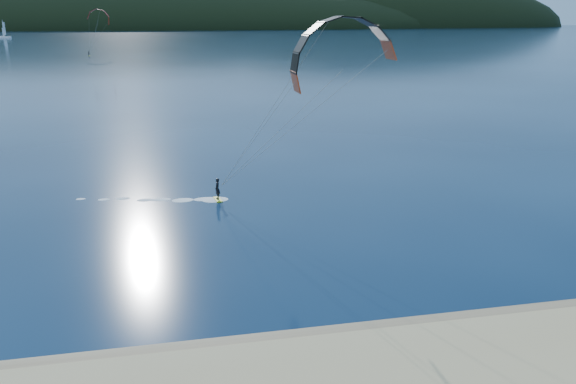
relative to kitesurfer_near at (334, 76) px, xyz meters
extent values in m
cube|color=#8B7251|center=(-7.15, -15.98, -9.32)|extent=(220.00, 2.50, 0.10)
ellipsoid|color=black|center=(-57.15, 699.52, -9.37)|extent=(840.00, 280.00, 110.00)
ellipsoid|color=black|center=(252.85, 739.52, -9.37)|extent=(600.00, 240.00, 140.00)
cube|color=#BBD118|center=(-7.57, 4.22, -9.32)|extent=(0.63, 1.34, 0.07)
imported|color=black|center=(-7.57, 4.22, -8.50)|extent=(0.47, 0.64, 1.59)
cylinder|color=gray|center=(-3.37, 1.86, -3.89)|extent=(0.02, 0.02, 12.39)
cube|color=#BBD118|center=(-39.29, 177.10, -9.32)|extent=(0.63, 1.32, 0.07)
imported|color=black|center=(-39.29, 177.10, -8.52)|extent=(0.72, 0.85, 1.56)
cylinder|color=gray|center=(-36.68, 174.37, -2.68)|extent=(0.02, 0.02, 13.02)
cube|color=white|center=(-117.55, 371.68, -8.87)|extent=(8.45, 4.94, 1.41)
cylinder|color=white|center=(-117.55, 371.68, -3.34)|extent=(0.20, 0.20, 11.05)
cube|color=white|center=(-117.50, 373.08, -3.34)|extent=(0.85, 2.51, 8.04)
cube|color=white|center=(-117.50, 370.07, -5.35)|extent=(0.67, 1.93, 5.02)
camera|label=1|loc=(-10.22, -35.56, 3.66)|focal=34.79mm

